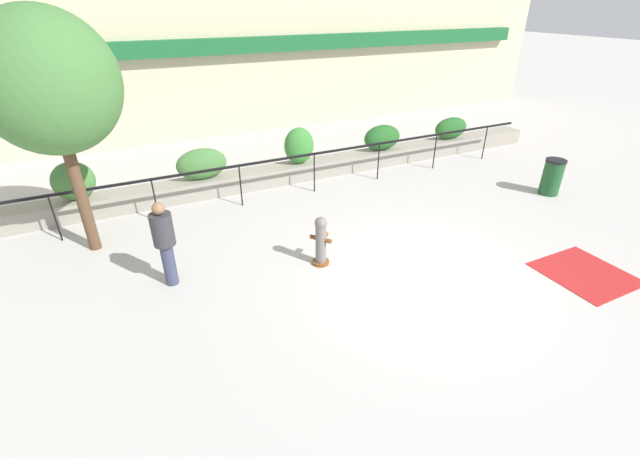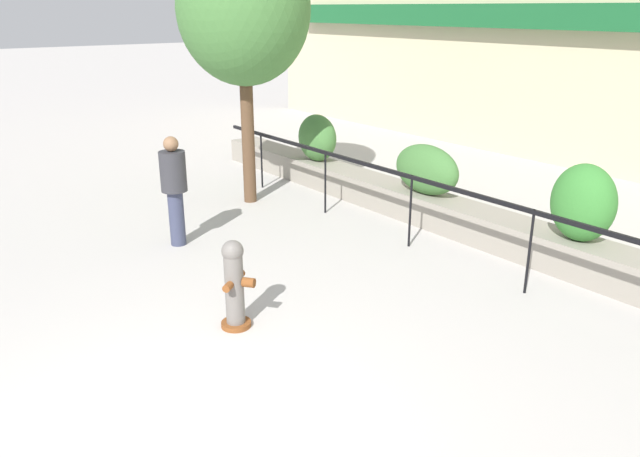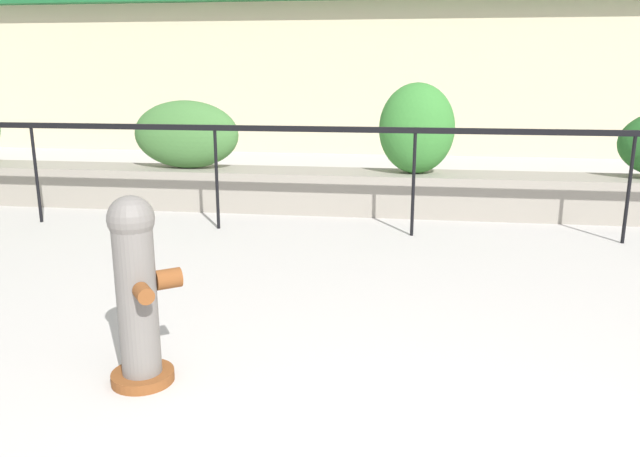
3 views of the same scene
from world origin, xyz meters
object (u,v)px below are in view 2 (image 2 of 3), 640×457
Objects in this scene: hedge_bush_0 at (317,138)px; hedge_bush_1 at (426,169)px; hedge_bush_2 at (583,203)px; fire_hydrant at (235,284)px; street_tree at (243,10)px; pedestrian at (174,184)px.

hedge_bush_0 is 3.11m from hedge_bush_1.
fire_hydrant is at bearing -108.48° from hedge_bush_2.
hedge_bush_1 is 4.26m from street_tree.
hedge_bush_1 is at bearing 32.29° from street_tree.
hedge_bush_2 is (6.00, 0.00, 0.06)m from hedge_bush_0.
hedge_bush_2 is 5.94m from pedestrian.
hedge_bush_1 is 0.79× the size of pedestrian.
pedestrian reaches higher than fire_hydrant.
hedge_bush_2 is at bearing 71.52° from fire_hydrant.
hedge_bush_0 is at bearing 111.56° from pedestrian.
hedge_bush_1 is at bearing 68.52° from pedestrian.
hedge_bush_2 reaches higher than hedge_bush_0.
street_tree reaches higher than hedge_bush_1.
street_tree is at bearing 121.69° from pedestrian.
pedestrian is (1.56, -3.94, 0.00)m from hedge_bush_0.
hedge_bush_0 is 6.00m from hedge_bush_2.
hedge_bush_2 is (2.89, 0.00, 0.11)m from hedge_bush_1.
hedge_bush_0 is 0.91× the size of fire_hydrant.
hedge_bush_0 is at bearing 97.60° from street_tree.
street_tree reaches higher than pedestrian.
hedge_bush_0 is 0.72× the size of hedge_bush_1.
fire_hydrant is at bearing -12.40° from pedestrian.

